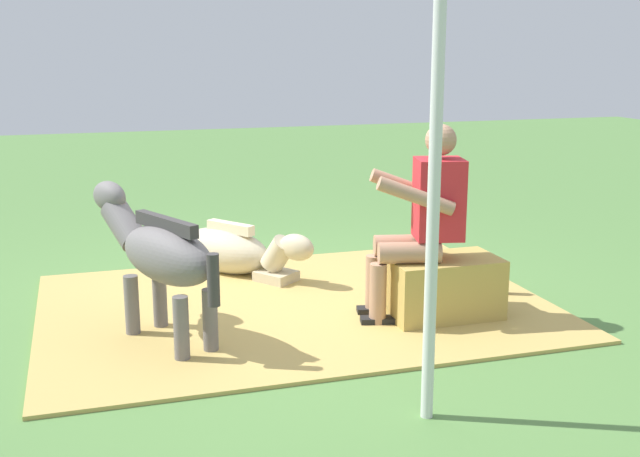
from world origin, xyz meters
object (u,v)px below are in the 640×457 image
Objects in this scene: person_seated at (421,216)px; tent_pole_left at (434,175)px; pony_lying at (233,251)px; soda_bottle at (504,279)px; pony_standing at (160,253)px; hay_bale at (443,289)px.

person_seated is 1.50m from tent_pole_left.
person_seated reaches higher than pony_lying.
pony_lying reaches higher than soda_bottle.
soda_bottle is 2.32m from tent_pole_left.
pony_standing is 1.02× the size of pony_lying.
tent_pole_left is at bearing 49.87° from soda_bottle.
pony_standing is 1.92m from tent_pole_left.
person_seated is 1.68m from pony_standing.
hay_bale is 0.59× the size of pony_lying.
hay_bale is at bearing 25.24° from soda_bottle.
pony_standing reaches higher than pony_lying.
hay_bale and pony_lying have the same top height.
pony_lying is at bearing -33.14° from soda_bottle.
person_seated is 4.61× the size of soda_bottle.
pony_lying is 4.38× the size of soda_bottle.
tent_pole_left is at bearing 67.51° from person_seated.
hay_bale is 2.60× the size of soda_bottle.
hay_bale is at bearing 127.94° from pony_lying.
pony_lying is (-0.70, -1.31, -0.37)m from pony_standing.
tent_pole_left reaches higher than hay_bale.
pony_lying is at bearing -55.67° from person_seated.
hay_bale is at bearing 170.87° from person_seated.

